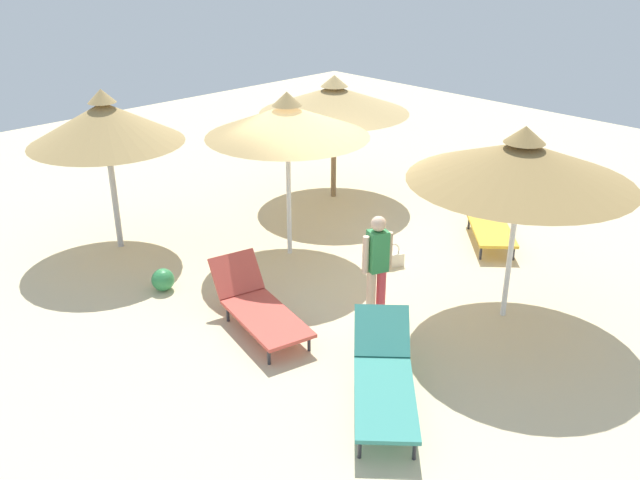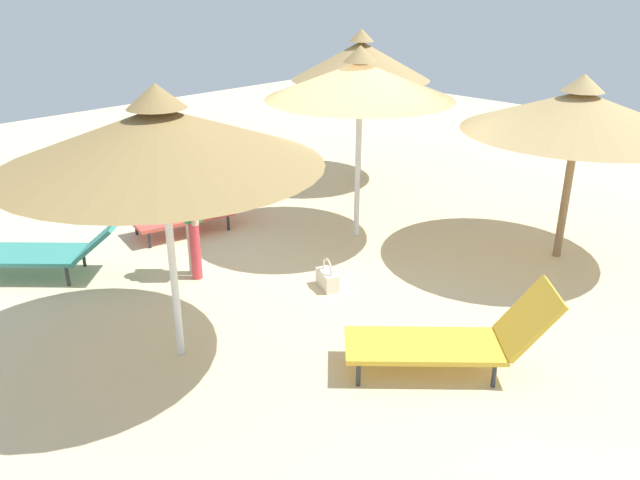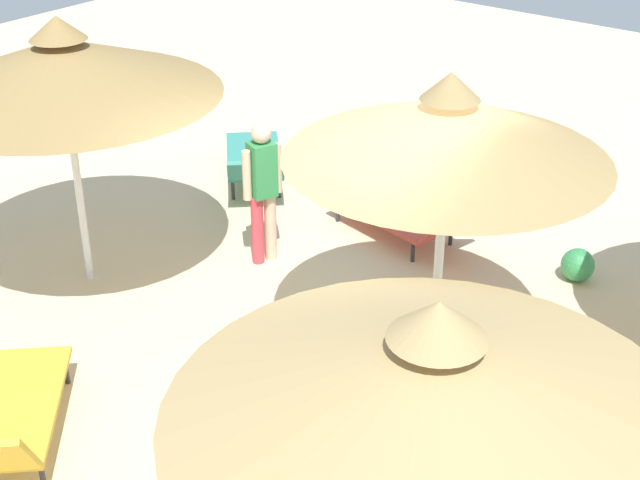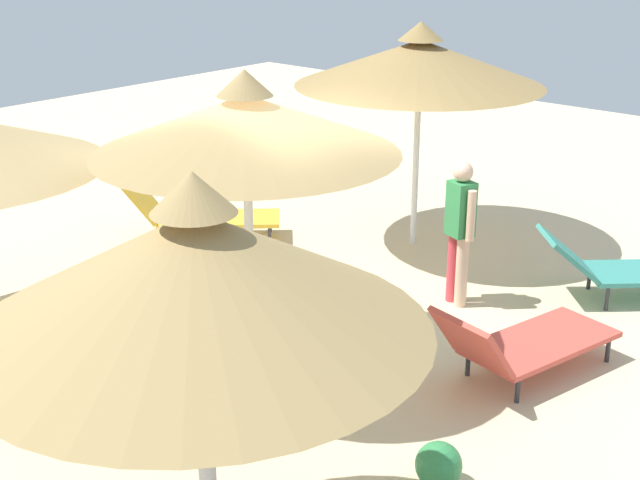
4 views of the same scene
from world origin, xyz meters
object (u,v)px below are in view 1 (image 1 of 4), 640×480
object	(u,v)px
parasol_umbrella_front	(105,123)
parasol_umbrella_far_left	(334,99)
lounge_chair_near_left	(258,305)
lounge_chair_center	(488,217)
parasol_umbrella_near_right	(287,121)
beach_ball	(163,280)
lounge_chair_edge	(384,376)
person_standing_back	(377,263)
handbag	(392,259)
parasol_umbrella_far_right	(522,162)

from	to	relation	value
parasol_umbrella_front	parasol_umbrella_far_left	bearing A→B (deg)	-10.60
lounge_chair_near_left	lounge_chair_center	bearing A→B (deg)	-5.28
parasol_umbrella_near_right	lounge_chair_near_left	distance (m)	3.10
parasol_umbrella_front	beach_ball	distance (m)	2.79
lounge_chair_near_left	lounge_chair_edge	world-z (taller)	lounge_chair_near_left
parasol_umbrella_far_left	beach_ball	world-z (taller)	parasol_umbrella_far_left
parasol_umbrella_near_right	lounge_chair_center	world-z (taller)	parasol_umbrella_near_right
lounge_chair_edge	person_standing_back	size ratio (longest dim) A/B	1.23
handbag	beach_ball	size ratio (longest dim) A/B	1.16
parasol_umbrella_far_left	handbag	size ratio (longest dim) A/B	7.34
parasol_umbrella_far_left	lounge_chair_edge	bearing A→B (deg)	-130.17
parasol_umbrella_far_right	parasol_umbrella_near_right	bearing A→B (deg)	102.59
parasol_umbrella_far_right	handbag	distance (m)	3.02
person_standing_back	parasol_umbrella_near_right	bearing A→B (deg)	76.53
parasol_umbrella_near_right	person_standing_back	xyz separation A→B (m)	(-0.59, -2.47, -1.41)
parasol_umbrella_far_right	person_standing_back	world-z (taller)	parasol_umbrella_far_right
parasol_umbrella_front	lounge_chair_edge	xyz separation A→B (m)	(0.00, -6.04, -1.82)
parasol_umbrella_far_left	beach_ball	bearing A→B (deg)	-167.21
parasol_umbrella_far_left	lounge_chair_near_left	world-z (taller)	parasol_umbrella_far_left
parasol_umbrella_far_left	lounge_chair_near_left	xyz separation A→B (m)	(-4.38, -2.91, -1.66)
parasol_umbrella_far_left	lounge_chair_near_left	size ratio (longest dim) A/B	1.51
handbag	beach_ball	bearing A→B (deg)	149.10
lounge_chair_near_left	handbag	size ratio (longest dim) A/B	4.85
person_standing_back	beach_ball	world-z (taller)	person_standing_back
parasol_umbrella_far_right	beach_ball	distance (m)	5.47
lounge_chair_near_left	beach_ball	world-z (taller)	lounge_chair_near_left
lounge_chair_edge	person_standing_back	bearing A→B (deg)	44.57
parasol_umbrella_far_right	parasol_umbrella_far_left	xyz separation A→B (m)	(1.65, 5.08, -0.27)
parasol_umbrella_far_left	lounge_chair_center	size ratio (longest dim) A/B	1.57
parasol_umbrella_far_right	lounge_chair_center	size ratio (longest dim) A/B	1.59
parasol_umbrella_near_right	lounge_chair_edge	distance (m)	4.67
parasol_umbrella_far_left	handbag	bearing A→B (deg)	-118.45
beach_ball	parasol_umbrella_front	bearing A→B (deg)	80.07
parasol_umbrella_far_left	beach_ball	distance (m)	5.19
parasol_umbrella_far_right	person_standing_back	size ratio (longest dim) A/B	1.90
parasol_umbrella_near_right	person_standing_back	size ratio (longest dim) A/B	1.75
parasol_umbrella_front	person_standing_back	xyz separation A→B (m)	(1.34, -4.72, -1.30)
parasol_umbrella_far_left	person_standing_back	world-z (taller)	parasol_umbrella_far_left
lounge_chair_edge	parasol_umbrella_far_right	bearing A→B (deg)	2.80
parasol_umbrella_near_right	lounge_chair_edge	size ratio (longest dim) A/B	1.42
parasol_umbrella_far_right	lounge_chair_edge	bearing A→B (deg)	-177.20
parasol_umbrella_front	person_standing_back	world-z (taller)	parasol_umbrella_front
parasol_umbrella_far_left	lounge_chair_edge	distance (m)	7.02
parasol_umbrella_far_right	lounge_chair_near_left	world-z (taller)	parasol_umbrella_far_right
parasol_umbrella_far_right	beach_ball	xyz separation A→B (m)	(-3.08, 4.00, -2.10)
parasol_umbrella_far_left	parasol_umbrella_front	world-z (taller)	parasol_umbrella_front
beach_ball	lounge_chair_center	bearing A→B (deg)	-23.51
parasol_umbrella_far_left	lounge_chair_center	world-z (taller)	parasol_umbrella_far_left
parasol_umbrella_far_left	parasol_umbrella_front	distance (m)	4.48
parasol_umbrella_far_right	lounge_chair_near_left	distance (m)	3.98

